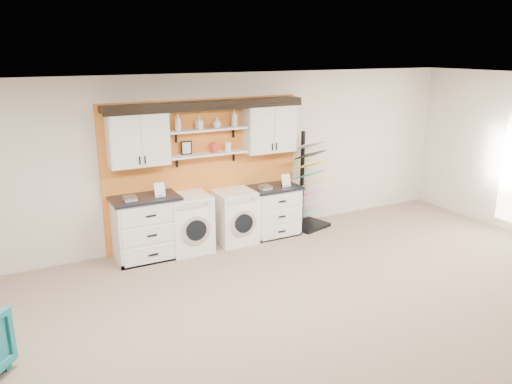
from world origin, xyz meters
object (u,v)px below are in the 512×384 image
base_cabinet_left (146,228)px  washer (189,223)px  base_cabinet_right (273,210)px  dryer (235,217)px  sample_rack (308,198)px

base_cabinet_left → washer: (0.69, -0.00, -0.03)m
base_cabinet_right → washer: bearing=-179.9°
washer → base_cabinet_left: bearing=179.7°
dryer → base_cabinet_right: bearing=0.3°
base_cabinet_left → sample_rack: sample_rack is taller
washer → dryer: 0.83m
base_cabinet_left → base_cabinet_right: base_cabinet_left is taller
base_cabinet_left → washer: 0.69m
base_cabinet_right → washer: 1.57m
dryer → washer: bearing=180.0°
dryer → sample_rack: sample_rack is taller
dryer → sample_rack: (1.51, 0.04, 0.10)m
washer → sample_rack: sample_rack is taller
washer → sample_rack: (2.33, 0.04, 0.08)m
washer → dryer: washer is taller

